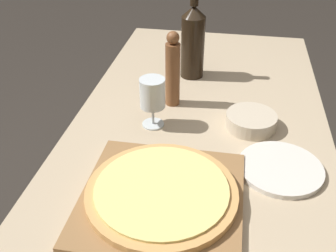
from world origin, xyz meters
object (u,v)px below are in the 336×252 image
object	(u,v)px
wine_bottle	(193,41)
wine_glass	(152,95)
pepper_mill	(173,71)
small_bowl	(251,121)
pizza	(162,192)

from	to	relation	value
wine_bottle	wine_glass	world-z (taller)	wine_bottle
pepper_mill	wine_glass	bearing A→B (deg)	-105.06
pepper_mill	small_bowl	size ratio (longest dim) A/B	1.64
pepper_mill	small_bowl	distance (m)	0.28
wine_glass	wine_bottle	bearing A→B (deg)	78.18
pizza	wine_glass	world-z (taller)	wine_glass
pizza	wine_bottle	xyz separation A→B (m)	(-0.01, 0.65, 0.10)
pepper_mill	wine_glass	world-z (taller)	pepper_mill
pizza	small_bowl	xyz separation A→B (m)	(0.20, 0.34, -0.01)
pepper_mill	small_bowl	bearing A→B (deg)	-20.86
wine_glass	pizza	bearing A→B (deg)	-74.59
pepper_mill	wine_glass	xyz separation A→B (m)	(-0.04, -0.13, -0.01)
pizza	small_bowl	distance (m)	0.40
wine_bottle	wine_glass	size ratio (longest dim) A/B	2.10
pepper_mill	wine_glass	size ratio (longest dim) A/B	1.60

